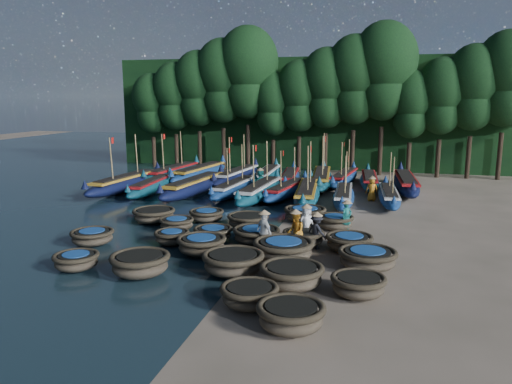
% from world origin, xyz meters
% --- Properties ---
extents(ground, '(120.00, 120.00, 0.00)m').
position_xyz_m(ground, '(0.00, 0.00, 0.00)').
color(ground, gray).
rests_on(ground, ground).
extents(foliage_wall, '(40.00, 3.00, 10.00)m').
position_xyz_m(foliage_wall, '(0.00, 23.50, 5.00)').
color(foliage_wall, black).
rests_on(foliage_wall, ground).
extents(coracle_3, '(2.12, 2.12, 0.72)m').
position_xyz_m(coracle_3, '(1.11, -8.66, 0.41)').
color(coracle_3, brown).
rests_on(coracle_3, ground).
extents(coracle_4, '(2.30, 2.30, 0.80)m').
position_xyz_m(coracle_4, '(2.68, -9.93, 0.46)').
color(coracle_4, brown).
rests_on(coracle_4, ground).
extents(coracle_5, '(1.93, 1.93, 0.65)m').
position_xyz_m(coracle_5, '(-6.22, -7.00, 0.38)').
color(coracle_5, brown).
rests_on(coracle_5, ground).
extents(coracle_6, '(2.24, 2.24, 0.85)m').
position_xyz_m(coracle_6, '(-3.53, -6.99, 0.48)').
color(coracle_6, brown).
rests_on(coracle_6, ground).
extents(coracle_7, '(2.50, 2.50, 0.84)m').
position_xyz_m(coracle_7, '(-0.25, -5.97, 0.48)').
color(coracle_7, brown).
rests_on(coracle_7, ground).
extents(coracle_8, '(2.65, 2.65, 0.82)m').
position_xyz_m(coracle_8, '(2.11, -6.74, 0.47)').
color(coracle_8, brown).
rests_on(coracle_8, ground).
extents(coracle_9, '(2.11, 2.11, 0.73)m').
position_xyz_m(coracle_9, '(4.40, -6.96, 0.42)').
color(coracle_9, brown).
rests_on(coracle_9, ground).
extents(coracle_10, '(2.37, 2.37, 0.67)m').
position_xyz_m(coracle_10, '(-7.47, -3.92, 0.39)').
color(coracle_10, brown).
rests_on(coracle_10, ground).
extents(coracle_11, '(1.72, 1.72, 0.63)m').
position_xyz_m(coracle_11, '(-4.04, -2.99, 0.37)').
color(coracle_11, brown).
rests_on(coracle_11, ground).
extents(coracle_12, '(2.55, 2.55, 0.77)m').
position_xyz_m(coracle_12, '(-2.23, -4.03, 0.45)').
color(coracle_12, brown).
rests_on(coracle_12, ground).
extents(coracle_13, '(3.01, 3.01, 0.85)m').
position_xyz_m(coracle_13, '(1.26, -3.94, 0.49)').
color(coracle_13, brown).
rests_on(coracle_13, ground).
extents(coracle_14, '(2.63, 2.63, 0.77)m').
position_xyz_m(coracle_14, '(4.59, -4.11, 0.44)').
color(coracle_14, brown).
rests_on(coracle_14, ground).
extents(coracle_15, '(1.95, 1.95, 0.64)m').
position_xyz_m(coracle_15, '(-4.78, -0.73, 0.37)').
color(coracle_15, brown).
rests_on(coracle_15, ground).
extents(coracle_16, '(1.81, 1.81, 0.65)m').
position_xyz_m(coracle_16, '(-2.43, -1.99, 0.38)').
color(coracle_16, brown).
rests_on(coracle_16, ground).
extents(coracle_17, '(2.15, 2.15, 0.75)m').
position_xyz_m(coracle_17, '(-0.38, -1.97, 0.44)').
color(coracle_17, brown).
rests_on(coracle_17, ground).
extents(coracle_18, '(2.06, 2.06, 0.69)m').
position_xyz_m(coracle_18, '(1.71, -1.68, 0.39)').
color(coracle_18, brown).
rests_on(coracle_18, ground).
extents(coracle_19, '(2.45, 2.45, 0.72)m').
position_xyz_m(coracle_19, '(3.75, -2.00, 0.41)').
color(coracle_19, brown).
rests_on(coracle_19, ground).
extents(coracle_20, '(2.25, 2.25, 0.73)m').
position_xyz_m(coracle_20, '(-6.59, 0.47, 0.42)').
color(coracle_20, brown).
rests_on(coracle_20, ground).
extents(coracle_21, '(1.86, 1.86, 0.63)m').
position_xyz_m(coracle_21, '(-3.96, 1.33, 0.37)').
color(coracle_21, brown).
rests_on(coracle_21, ground).
extents(coracle_22, '(2.53, 2.53, 0.70)m').
position_xyz_m(coracle_22, '(-1.48, 0.63, 0.40)').
color(coracle_22, brown).
rests_on(coracle_22, ground).
extents(coracle_23, '(2.72, 2.72, 0.75)m').
position_xyz_m(coracle_23, '(1.09, 2.71, 0.43)').
color(coracle_23, brown).
rests_on(coracle_23, ground).
extents(coracle_24, '(1.86, 1.86, 0.72)m').
position_xyz_m(coracle_24, '(2.81, 1.42, 0.42)').
color(coracle_24, brown).
rests_on(coracle_24, ground).
extents(long_boat_0, '(2.34, 9.20, 3.92)m').
position_xyz_m(long_boat_0, '(-12.38, 8.01, 0.62)').
color(long_boat_0, '#0D1533').
rests_on(long_boat_0, ground).
extents(long_boat_1, '(1.80, 7.66, 1.35)m').
position_xyz_m(long_boat_1, '(-10.35, 7.79, 0.51)').
color(long_boat_1, navy).
rests_on(long_boat_1, ground).
extents(long_boat_2, '(2.54, 9.18, 1.62)m').
position_xyz_m(long_boat_2, '(-7.29, 8.06, 0.62)').
color(long_boat_2, '#0D1533').
rests_on(long_boat_2, ground).
extents(long_boat_3, '(2.08, 7.84, 3.35)m').
position_xyz_m(long_boat_3, '(-4.58, 8.51, 0.53)').
color(long_boat_3, navy).
rests_on(long_boat_3, ground).
extents(long_boat_4, '(2.04, 8.67, 3.69)m').
position_xyz_m(long_boat_4, '(-2.62, 7.57, 0.59)').
color(long_boat_4, navy).
rests_on(long_boat_4, ground).
extents(long_boat_5, '(2.57, 7.54, 3.24)m').
position_xyz_m(long_boat_5, '(-1.03, 8.68, 0.51)').
color(long_boat_5, navy).
rests_on(long_boat_5, ground).
extents(long_boat_6, '(2.33, 8.76, 3.74)m').
position_xyz_m(long_boat_6, '(0.48, 7.39, 0.59)').
color(long_boat_6, navy).
rests_on(long_boat_6, ground).
extents(long_boat_7, '(1.69, 7.45, 3.17)m').
position_xyz_m(long_boat_7, '(2.72, 7.61, 0.50)').
color(long_boat_7, navy).
rests_on(long_boat_7, ground).
extents(long_boat_8, '(1.75, 7.26, 3.09)m').
position_xyz_m(long_boat_8, '(5.44, 8.41, 0.49)').
color(long_boat_8, navy).
rests_on(long_boat_8, ground).
extents(long_boat_9, '(2.34, 8.89, 3.79)m').
position_xyz_m(long_boat_9, '(-11.14, 13.26, 0.60)').
color(long_boat_9, navy).
rests_on(long_boat_9, ground).
extents(long_boat_10, '(2.68, 8.97, 1.59)m').
position_xyz_m(long_boat_10, '(-9.11, 13.85, 0.61)').
color(long_boat_10, navy).
rests_on(long_boat_10, ground).
extents(long_boat_11, '(2.40, 8.54, 3.65)m').
position_xyz_m(long_boat_11, '(-5.85, 13.28, 0.58)').
color(long_boat_11, '#0D1533').
rests_on(long_boat_11, ground).
extents(long_boat_12, '(1.72, 8.41, 1.48)m').
position_xyz_m(long_boat_12, '(-3.68, 14.00, 0.56)').
color(long_boat_12, navy).
rests_on(long_boat_12, ground).
extents(long_boat_13, '(2.12, 7.79, 1.38)m').
position_xyz_m(long_boat_13, '(-1.76, 13.50, 0.52)').
color(long_boat_13, navy).
rests_on(long_boat_13, ground).
extents(long_boat_14, '(2.39, 9.07, 3.87)m').
position_xyz_m(long_boat_14, '(0.65, 13.19, 0.61)').
color(long_boat_14, navy).
rests_on(long_boat_14, ground).
extents(long_boat_15, '(2.35, 7.82, 3.35)m').
position_xyz_m(long_boat_15, '(2.18, 14.49, 0.53)').
color(long_boat_15, navy).
rests_on(long_boat_15, ground).
extents(long_boat_16, '(1.86, 7.68, 1.35)m').
position_xyz_m(long_boat_16, '(4.07, 13.81, 0.52)').
color(long_boat_16, navy).
rests_on(long_boat_16, ground).
extents(long_boat_17, '(2.13, 9.13, 1.61)m').
position_xyz_m(long_boat_17, '(6.58, 12.73, 0.61)').
color(long_boat_17, '#0D1533').
rests_on(long_boat_17, ground).
extents(fisherman_0, '(0.94, 0.93, 1.84)m').
position_xyz_m(fisherman_0, '(1.71, -0.88, 0.88)').
color(fisherman_0, silver).
rests_on(fisherman_0, ground).
extents(fisherman_1, '(0.66, 0.66, 1.76)m').
position_xyz_m(fisherman_1, '(3.40, 0.94, 0.89)').
color(fisherman_1, '#17625B').
rests_on(fisherman_1, ground).
extents(fisherman_2, '(0.92, 1.04, 1.99)m').
position_xyz_m(fisherman_2, '(1.52, -2.73, 0.94)').
color(fisherman_2, '#BF7519').
rests_on(fisherman_2, ground).
extents(fisherman_3, '(1.16, 1.04, 1.75)m').
position_xyz_m(fisherman_3, '(2.33, -1.98, 0.82)').
color(fisherman_3, black).
rests_on(fisherman_3, ground).
extents(fisherman_4, '(1.01, 0.99, 1.91)m').
position_xyz_m(fisherman_4, '(0.19, -2.84, 0.92)').
color(fisherman_4, silver).
rests_on(fisherman_4, ground).
extents(fisherman_5, '(0.82, 1.62, 1.87)m').
position_xyz_m(fisherman_5, '(-3.11, 9.74, 0.87)').
color(fisherman_5, '#17625B').
rests_on(fisherman_5, ground).
extents(fisherman_6, '(0.84, 0.66, 1.72)m').
position_xyz_m(fisherman_6, '(4.37, 8.97, 0.83)').
color(fisherman_6, '#BF7519').
rests_on(fisherman_6, ground).
extents(tree_0, '(3.68, 3.68, 8.68)m').
position_xyz_m(tree_0, '(-16.00, 20.00, 5.97)').
color(tree_0, black).
rests_on(tree_0, ground).
extents(tree_1, '(4.09, 4.09, 9.65)m').
position_xyz_m(tree_1, '(-13.70, 20.00, 6.65)').
color(tree_1, black).
rests_on(tree_1, ground).
extents(tree_2, '(4.51, 4.51, 10.63)m').
position_xyz_m(tree_2, '(-11.40, 20.00, 7.32)').
color(tree_2, black).
rests_on(tree_2, ground).
extents(tree_3, '(4.92, 4.92, 11.60)m').
position_xyz_m(tree_3, '(-9.10, 20.00, 8.00)').
color(tree_3, black).
rests_on(tree_3, ground).
extents(tree_4, '(5.34, 5.34, 12.58)m').
position_xyz_m(tree_4, '(-6.80, 20.00, 8.67)').
color(tree_4, black).
rests_on(tree_4, ground).
extents(tree_5, '(3.68, 3.68, 8.68)m').
position_xyz_m(tree_5, '(-4.50, 20.00, 5.97)').
color(tree_5, black).
rests_on(tree_5, ground).
extents(tree_6, '(4.09, 4.09, 9.65)m').
position_xyz_m(tree_6, '(-2.20, 20.00, 6.65)').
color(tree_6, black).
rests_on(tree_6, ground).
extents(tree_7, '(4.51, 4.51, 10.63)m').
position_xyz_m(tree_7, '(0.10, 20.00, 7.32)').
color(tree_7, black).
rests_on(tree_7, ground).
extents(tree_8, '(4.92, 4.92, 11.60)m').
position_xyz_m(tree_8, '(2.40, 20.00, 8.00)').
color(tree_8, black).
rests_on(tree_8, ground).
extents(tree_9, '(5.34, 5.34, 12.58)m').
position_xyz_m(tree_9, '(4.70, 20.00, 8.67)').
color(tree_9, black).
rests_on(tree_9, ground).
extents(tree_10, '(3.68, 3.68, 8.68)m').
position_xyz_m(tree_10, '(7.00, 20.00, 5.97)').
color(tree_10, black).
rests_on(tree_10, ground).
extents(tree_11, '(4.09, 4.09, 9.65)m').
position_xyz_m(tree_11, '(9.30, 20.00, 6.65)').
color(tree_11, black).
rests_on(tree_11, ground).
extents(tree_12, '(4.51, 4.51, 10.63)m').
position_xyz_m(tree_12, '(11.60, 20.00, 7.32)').
color(tree_12, black).
rests_on(tree_12, ground).
extents(tree_13, '(4.92, 4.92, 11.60)m').
position_xyz_m(tree_13, '(13.90, 20.00, 8.00)').
color(tree_13, black).
rests_on(tree_13, ground).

